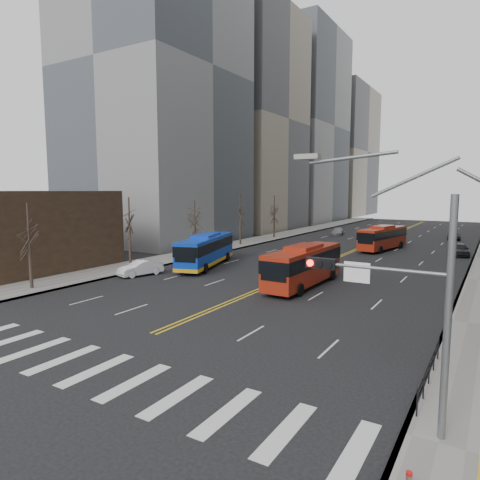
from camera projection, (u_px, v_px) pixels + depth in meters
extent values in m
plane|color=black|center=(79.00, 365.00, 19.97)|extent=(220.00, 220.00, 0.00)
cube|color=gray|center=(251.00, 242.00, 66.67)|extent=(5.00, 130.00, 0.15)
cube|color=silver|center=(7.00, 341.00, 23.01)|extent=(0.70, 4.00, 0.01)
cube|color=silver|center=(33.00, 350.00, 21.79)|extent=(0.70, 4.00, 0.01)
cube|color=silver|center=(63.00, 359.00, 20.57)|extent=(0.70, 4.00, 0.01)
cube|color=silver|center=(96.00, 370.00, 19.36)|extent=(0.70, 4.00, 0.01)
cube|color=silver|center=(134.00, 382.00, 18.14)|extent=(0.70, 4.00, 0.01)
cube|color=silver|center=(178.00, 396.00, 16.92)|extent=(0.70, 4.00, 0.01)
cube|color=silver|center=(228.00, 412.00, 15.70)|extent=(0.70, 4.00, 0.01)
cube|color=silver|center=(286.00, 431.00, 14.49)|extent=(0.70, 4.00, 0.01)
cube|color=silver|center=(355.00, 453.00, 13.27)|extent=(0.70, 4.00, 0.01)
cube|color=gold|center=(373.00, 242.00, 66.77)|extent=(0.15, 100.00, 0.01)
cube|color=gold|center=(376.00, 242.00, 66.57)|extent=(0.15, 100.00, 0.01)
cube|color=gray|center=(155.00, 75.00, 66.85)|extent=(22.00, 24.00, 52.00)
cube|color=gray|center=(241.00, 123.00, 89.40)|extent=(22.00, 22.00, 44.00)
cube|color=gray|center=(298.00, 129.00, 111.58)|extent=(20.00, 26.00, 48.00)
cube|color=gray|center=(340.00, 153.00, 138.70)|extent=(18.00, 30.00, 40.00)
cube|color=#2F1F17|center=(7.00, 231.00, 43.08)|extent=(14.00, 18.00, 8.00)
cylinder|color=slate|center=(448.00, 322.00, 13.37)|extent=(0.24, 0.24, 8.00)
cylinder|color=slate|center=(376.00, 268.00, 14.35)|extent=(4.50, 0.12, 0.12)
cube|color=black|center=(321.00, 263.00, 15.36)|extent=(1.10, 0.28, 0.38)
cylinder|color=#FF190C|center=(310.00, 263.00, 15.40)|extent=(0.24, 0.08, 0.24)
cylinder|color=black|center=(319.00, 264.00, 15.22)|extent=(0.24, 0.08, 0.24)
cylinder|color=black|center=(329.00, 265.00, 15.04)|extent=(0.24, 0.08, 0.24)
cube|color=white|center=(357.00, 272.00, 14.71)|extent=(0.90, 0.06, 0.70)
cube|color=#999993|center=(307.00, 157.00, 15.22)|extent=(0.90, 0.35, 0.18)
cube|color=black|center=(430.00, 360.00, 17.56)|extent=(0.04, 6.00, 0.04)
cylinder|color=black|center=(417.00, 403.00, 15.07)|extent=(0.06, 0.06, 1.00)
cylinder|color=black|center=(424.00, 386.00, 16.35)|extent=(0.06, 0.06, 1.00)
cylinder|color=black|center=(429.00, 372.00, 17.62)|extent=(0.06, 0.06, 1.00)
cylinder|color=black|center=(434.00, 360.00, 18.89)|extent=(0.06, 0.06, 1.00)
cylinder|color=black|center=(438.00, 349.00, 20.17)|extent=(0.06, 0.06, 1.00)
cylinder|color=#B2140F|center=(409.00, 474.00, 10.97)|extent=(0.17, 0.17, 0.10)
cylinder|color=#2D241B|center=(31.00, 267.00, 34.78)|extent=(0.28, 0.28, 3.75)
cylinder|color=#2D241B|center=(130.00, 250.00, 44.11)|extent=(0.28, 0.28, 3.90)
cylinder|color=#2D241B|center=(195.00, 241.00, 53.47)|extent=(0.28, 0.28, 3.60)
cylinder|color=#2D241B|center=(240.00, 232.00, 62.79)|extent=(0.28, 0.28, 4.00)
cylinder|color=#2D241B|center=(274.00, 227.00, 72.14)|extent=(0.28, 0.28, 3.80)
cube|color=#0D3BC8|center=(206.00, 250.00, 45.51)|extent=(5.71, 12.05, 2.80)
cube|color=black|center=(206.00, 245.00, 45.44)|extent=(5.77, 12.08, 1.01)
cube|color=#0D3BC8|center=(206.00, 236.00, 45.33)|extent=(3.06, 4.53, 0.40)
cube|color=#EFA30C|center=(206.00, 261.00, 45.65)|extent=(5.77, 12.08, 0.35)
cylinder|color=black|center=(182.00, 267.00, 42.33)|extent=(0.57, 1.04, 1.00)
cylinder|color=black|center=(205.00, 268.00, 41.71)|extent=(0.57, 1.04, 1.00)
cylinder|color=black|center=(207.00, 256.00, 49.60)|extent=(0.57, 1.04, 1.00)
cylinder|color=black|center=(227.00, 257.00, 48.98)|extent=(0.57, 1.04, 1.00)
cube|color=#A42411|center=(304.00, 265.00, 36.15)|extent=(2.69, 11.02, 2.84)
cube|color=black|center=(304.00, 259.00, 36.08)|extent=(2.75, 11.04, 1.02)
cube|color=#A42411|center=(304.00, 247.00, 35.97)|extent=(2.06, 3.88, 0.40)
cylinder|color=black|center=(271.00, 286.00, 34.01)|extent=(0.32, 1.01, 1.00)
cylinder|color=black|center=(300.00, 290.00, 32.69)|extent=(0.32, 1.01, 1.00)
cylinder|color=black|center=(307.00, 272.00, 39.91)|extent=(0.32, 1.01, 1.00)
cylinder|color=black|center=(332.00, 275.00, 38.59)|extent=(0.32, 1.01, 1.00)
cube|color=#A42411|center=(383.00, 238.00, 57.60)|extent=(4.25, 10.71, 2.69)
cube|color=black|center=(383.00, 234.00, 57.54)|extent=(4.31, 10.74, 0.97)
cube|color=#A42411|center=(383.00, 227.00, 57.43)|extent=(2.54, 3.95, 0.40)
cylinder|color=black|center=(363.00, 248.00, 56.05)|extent=(0.48, 1.04, 1.00)
cylinder|color=black|center=(380.00, 250.00, 54.48)|extent=(0.48, 1.04, 1.00)
cylinder|color=black|center=(384.00, 243.00, 61.01)|extent=(0.48, 1.04, 1.00)
cylinder|color=black|center=(401.00, 245.00, 59.43)|extent=(0.48, 1.04, 1.00)
imported|color=white|center=(140.00, 268.00, 40.62)|extent=(2.67, 4.61, 1.44)
imported|color=black|center=(460.00, 249.00, 52.82)|extent=(2.67, 4.91, 1.58)
imported|color=gray|center=(337.00, 232.00, 77.02)|extent=(2.52, 4.59, 1.26)
imported|color=black|center=(454.00, 236.00, 69.44)|extent=(2.21, 4.25, 1.14)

